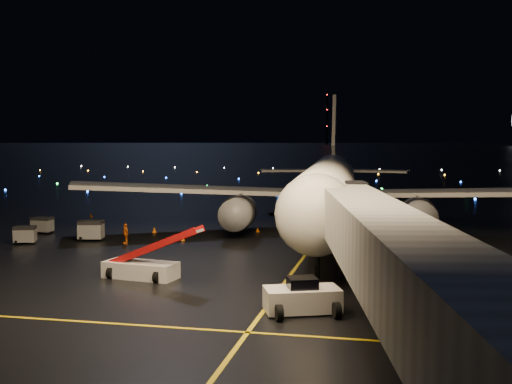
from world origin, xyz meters
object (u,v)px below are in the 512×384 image
baggage_cart_1 (42,225)px  baggage_cart_0 (91,231)px  pushback_tug (302,295)px  belt_loader (140,252)px  baggage_cart_2 (25,235)px  airliner (329,157)px  crew_c (125,233)px

baggage_cart_1 → baggage_cart_0: bearing=-23.7°
pushback_tug → belt_loader: size_ratio=0.55×
belt_loader → baggage_cart_0: (-10.60, 13.96, -0.87)m
baggage_cart_0 → baggage_cart_2: baggage_cart_0 is taller
baggage_cart_2 → belt_loader: bearing=-54.7°
pushback_tug → baggage_cart_2: 32.49m
airliner → belt_loader: size_ratio=7.23×
belt_loader → baggage_cart_0: belt_loader is taller
airliner → baggage_cart_0: 24.68m
airliner → baggage_cart_1: (-27.70, -8.23, -6.76)m
belt_loader → baggage_cart_0: size_ratio=3.40×
pushback_tug → baggage_cart_0: (-22.53, 20.14, -0.05)m
baggage_cart_1 → baggage_cart_2: bearing=-71.9°
baggage_cart_0 → pushback_tug: bearing=-53.3°
airliner → baggage_cart_0: bearing=-155.1°
baggage_cart_1 → baggage_cart_2: 6.33m
belt_loader → baggage_cart_1: belt_loader is taller
belt_loader → baggage_cart_2: 19.16m
baggage_cart_0 → baggage_cart_1: baggage_cart_0 is taller
airliner → pushback_tug: airliner is taller
airliner → baggage_cart_1: 29.68m
airliner → crew_c: 22.07m
crew_c → baggage_cart_2: bearing=-121.5°
baggage_cart_1 → pushback_tug: bearing=-37.2°
crew_c → baggage_cart_0: size_ratio=0.85×
baggage_cart_0 → baggage_cart_1: bearing=143.6°
airliner → baggage_cart_2: 30.31m
crew_c → baggage_cart_0: 3.98m
pushback_tug → crew_c: size_ratio=2.21×
airliner → baggage_cart_1: airliner is taller
airliner → baggage_cart_0: (-20.85, -11.41, -6.64)m
crew_c → baggage_cart_2: size_ratio=0.99×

